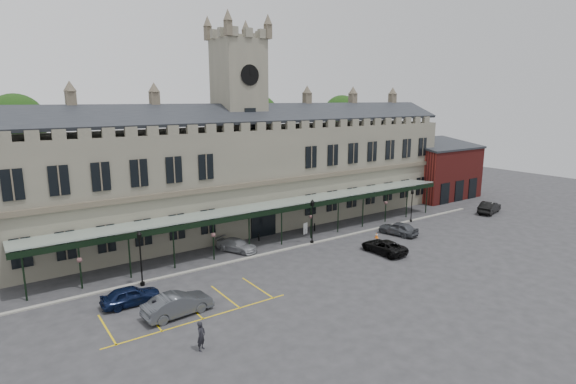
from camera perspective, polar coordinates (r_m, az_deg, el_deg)
ground at (r=43.33m, az=4.61°, el=-9.13°), size 140.00×140.00×0.00m
station_building at (r=54.43m, az=-5.99°, el=2.23°), size 60.00×10.36×17.30m
clock_tower at (r=53.81m, az=-6.19°, el=9.23°), size 5.60×5.60×24.80m
canopy at (r=48.26m, az=-1.00°, el=-3.89°), size 50.00×4.10×4.30m
brick_annex at (r=75.23m, az=18.53°, el=2.54°), size 12.40×8.36×9.23m
kerb at (r=47.41m, az=0.35°, el=-7.15°), size 60.00×0.40×0.12m
parking_markings at (r=35.45m, az=-12.07°, el=-14.32°), size 16.00×6.00×0.01m
tree_behind_left at (r=56.30m, az=-31.20°, el=7.43°), size 6.00×6.00×16.00m
tree_behind_mid at (r=65.61m, az=-3.83°, el=9.46°), size 6.00×6.00×16.00m
tree_behind_right at (r=75.14m, az=6.82°, el=9.70°), size 6.00×6.00×16.00m
lamp_post_left at (r=39.53m, az=-18.24°, el=-7.39°), size 0.46×0.46×4.82m
lamp_post_mid at (r=48.20m, az=3.10°, el=-3.26°), size 0.47×0.47×4.97m
lamp_post_right at (r=59.03m, az=15.46°, el=-1.29°), size 0.40×0.40×4.26m
traffic_cone at (r=51.80m, az=11.19°, el=-5.44°), size 0.39×0.39×0.62m
sign_board at (r=52.31m, az=2.22°, el=-4.66°), size 0.75×0.28×1.31m
bollard_left at (r=49.97m, az=-3.72°, el=-5.74°), size 0.15×0.15×0.84m
bollard_right at (r=53.50m, az=3.39°, el=-4.49°), size 0.17×0.17×0.94m
car_left_a at (r=37.04m, az=-19.34°, el=-12.31°), size 4.38×1.83×1.48m
car_left_b at (r=34.45m, az=-13.82°, el=-13.67°), size 5.19×2.19×1.67m
car_taxi at (r=46.80m, az=-6.53°, el=-6.72°), size 3.59×4.84×1.30m
car_van at (r=46.98m, az=12.06°, el=-6.79°), size 2.44×5.02×1.38m
car_right_a at (r=53.40m, az=13.83°, el=-4.51°), size 2.78×4.83×1.55m
car_right_b at (r=67.49m, az=24.20°, el=-1.78°), size 5.25×2.95×1.64m
person_a at (r=29.84m, az=-10.97°, el=-17.50°), size 0.83×0.77×1.90m
person_b at (r=34.07m, az=-16.62°, el=-14.22°), size 0.97×0.94×1.57m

